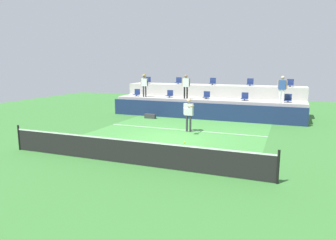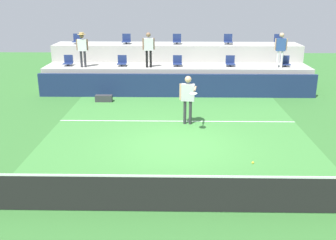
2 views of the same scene
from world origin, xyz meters
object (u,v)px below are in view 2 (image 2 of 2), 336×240
(stadium_chair_lower_far_right, at_px, (285,62))
(tennis_ball, at_px, (253,163))
(stadium_chair_lower_center, at_px, (177,62))
(stadium_chair_upper_far_left, at_px, (77,40))
(tennis_player, at_px, (188,95))
(equipment_bag, at_px, (104,98))
(spectator_in_grey, at_px, (281,47))
(stadium_chair_upper_right, at_px, (228,40))
(stadium_chair_upper_center, at_px, (177,40))
(stadium_chair_lower_far_left, at_px, (68,61))
(spectator_in_white, at_px, (149,47))
(stadium_chair_upper_left, at_px, (126,40))
(stadium_chair_lower_right, at_px, (230,62))
(spectator_with_hat, at_px, (82,46))
(stadium_chair_lower_left, at_px, (122,61))
(stadium_chair_upper_far_right, at_px, (279,40))

(stadium_chair_lower_far_right, relative_size, tennis_ball, 7.65)
(stadium_chair_lower_center, xyz_separation_m, stadium_chair_upper_far_left, (-5.33, 1.80, 0.85))
(tennis_player, xyz_separation_m, equipment_bag, (-3.70, 3.07, -0.99))
(stadium_chair_lower_far_right, bearing_deg, tennis_player, -133.45)
(spectator_in_grey, distance_m, equipment_bag, 8.65)
(stadium_chair_upper_right, relative_size, spectator_in_grey, 0.31)
(stadium_chair_lower_center, relative_size, stadium_chair_upper_center, 1.00)
(stadium_chair_upper_center, xyz_separation_m, equipment_bag, (-3.30, -3.90, -2.16))
(stadium_chair_lower_far_left, relative_size, spectator_in_white, 0.31)
(stadium_chair_lower_far_left, xyz_separation_m, stadium_chair_upper_left, (2.69, 1.80, 0.85))
(stadium_chair_lower_far_left, bearing_deg, stadium_chair_upper_left, 33.81)
(stadium_chair_lower_right, distance_m, spectator_in_white, 4.07)
(stadium_chair_upper_left, xyz_separation_m, spectator_in_grey, (7.60, -2.18, -0.07))
(spectator_in_grey, bearing_deg, stadium_chair_upper_left, 163.96)
(stadium_chair_upper_far_left, relative_size, stadium_chair_upper_center, 1.00)
(tennis_player, distance_m, equipment_bag, 4.90)
(stadium_chair_lower_far_right, relative_size, spectator_with_hat, 0.31)
(stadium_chair_upper_left, distance_m, tennis_ball, 12.86)
(stadium_chair_upper_left, bearing_deg, stadium_chair_upper_far_left, 180.00)
(stadium_chair_upper_far_left, bearing_deg, stadium_chair_lower_far_right, -9.64)
(stadium_chair_lower_far_right, bearing_deg, spectator_with_hat, -177.76)
(stadium_chair_lower_left, relative_size, equipment_bag, 0.68)
(stadium_chair_lower_right, xyz_separation_m, stadium_chair_lower_far_right, (2.67, 0.00, 0.00))
(stadium_chair_upper_left, bearing_deg, stadium_chair_lower_far_left, -146.19)
(stadium_chair_lower_center, relative_size, spectator_in_white, 0.31)
(stadium_chair_upper_left, xyz_separation_m, equipment_bag, (-0.62, -3.90, -2.16))
(stadium_chair_lower_left, bearing_deg, stadium_chair_upper_center, 33.63)
(spectator_in_white, distance_m, equipment_bag, 3.33)
(stadium_chair_upper_center, distance_m, spectator_in_white, 2.57)
(stadium_chair_lower_right, bearing_deg, spectator_in_grey, -9.51)
(stadium_chair_upper_far_left, relative_size, spectator_with_hat, 0.31)
(stadium_chair_lower_left, bearing_deg, spectator_in_white, -15.90)
(equipment_bag, bearing_deg, spectator_in_grey, 11.80)
(stadium_chair_upper_far_right, height_order, equipment_bag, stadium_chair_upper_far_right)
(stadium_chair_lower_right, height_order, spectator_in_grey, spectator_in_grey)
(stadium_chair_lower_left, bearing_deg, stadium_chair_upper_far_left, 145.29)
(tennis_player, bearing_deg, stadium_chair_upper_right, 71.64)
(tennis_player, relative_size, tennis_ball, 26.91)
(stadium_chair_upper_left, distance_m, tennis_player, 7.71)
(stadium_chair_lower_far_right, xyz_separation_m, equipment_bag, (-8.59, -2.10, -1.31))
(stadium_chair_lower_center, relative_size, stadium_chair_upper_right, 1.00)
(tennis_player, height_order, spectator_with_hat, spectator_with_hat)
(stadium_chair_lower_far_right, xyz_separation_m, tennis_ball, (-3.45, -10.14, -0.74))
(stadium_chair_upper_right, height_order, spectator_in_grey, spectator_in_grey)
(stadium_chair_lower_left, distance_m, tennis_player, 6.03)
(stadium_chair_lower_far_left, height_order, stadium_chair_upper_left, stadium_chair_upper_left)
(stadium_chair_upper_far_right, bearing_deg, stadium_chair_upper_right, 180.00)
(stadium_chair_upper_far_right, relative_size, tennis_ball, 7.65)
(equipment_bag, bearing_deg, stadium_chair_lower_center, 32.26)
(stadium_chair_upper_center, relative_size, spectator_in_grey, 0.31)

